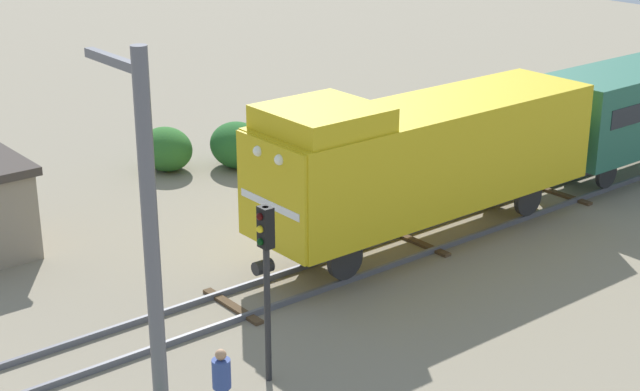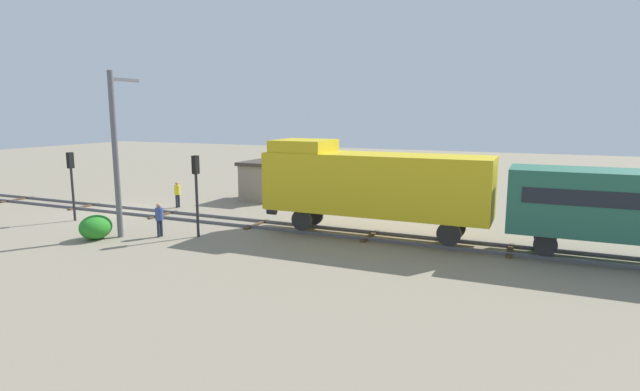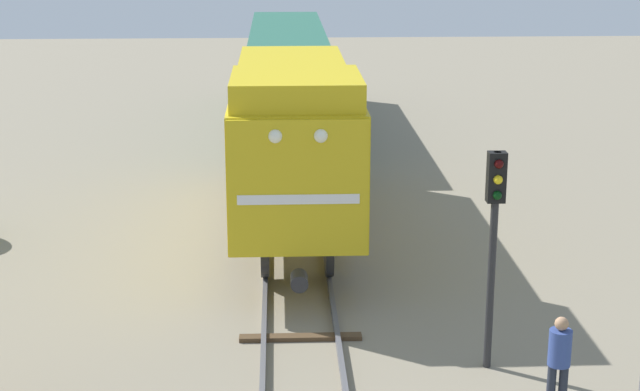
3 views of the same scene
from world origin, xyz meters
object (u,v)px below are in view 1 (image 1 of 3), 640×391
object	(u,v)px
catenary_mast	(151,264)
locomotive	(423,154)
worker_by_signal	(222,381)
traffic_signal_mid	(266,262)

from	to	relation	value
catenary_mast	locomotive	bearing A→B (deg)	113.32
locomotive	catenary_mast	world-z (taller)	catenary_mast
worker_by_signal	catenary_mast	bearing A→B (deg)	-120.97
traffic_signal_mid	worker_by_signal	xyz separation A→B (m)	(0.80, -1.72, -1.83)
traffic_signal_mid	worker_by_signal	size ratio (longest dim) A/B	2.39
locomotive	worker_by_signal	bearing A→B (deg)	-66.48
locomotive	catenary_mast	xyz separation A→B (m)	(4.94, -11.46, 1.53)
catenary_mast	worker_by_signal	bearing A→B (deg)	112.28
worker_by_signal	locomotive	bearing A→B (deg)	60.26
locomotive	traffic_signal_mid	world-z (taller)	locomotive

